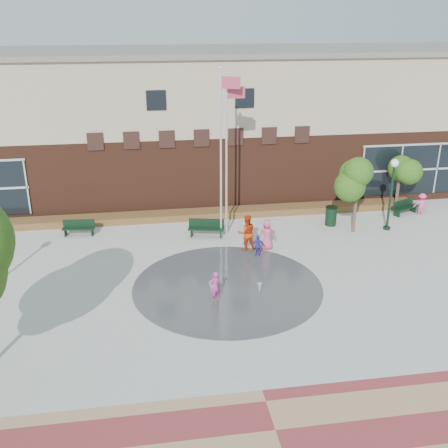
{
  "coord_description": "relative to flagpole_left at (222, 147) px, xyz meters",
  "views": [
    {
      "loc": [
        -3.3,
        -17.25,
        11.26
      ],
      "look_at": [
        0.0,
        4.0,
        2.6
      ],
      "focal_mm": 42.0,
      "sensor_mm": 36.0,
      "label": 1
    }
  ],
  "objects": [
    {
      "name": "ground",
      "position": [
        -0.61,
        -8.62,
        -4.97
      ],
      "size": [
        120.0,
        120.0,
        0.0
      ],
      "primitive_type": "plane",
      "color": "#666056",
      "rests_on": "ground"
    },
    {
      "name": "plaza_concrete",
      "position": [
        -0.61,
        -4.62,
        -4.97
      ],
      "size": [
        46.0,
        18.0,
        0.01
      ],
      "primitive_type": "cube",
      "color": "#A8A8A0",
      "rests_on": "ground"
    },
    {
      "name": "splash_pad",
      "position": [
        -0.61,
        -5.62,
        -4.97
      ],
      "size": [
        8.4,
        8.4,
        0.01
      ],
      "primitive_type": "cylinder",
      "color": "#383A3D",
      "rests_on": "ground"
    },
    {
      "name": "library_building",
      "position": [
        -0.61,
        8.86,
        -0.33
      ],
      "size": [
        44.4,
        10.4,
        9.2
      ],
      "color": "#50291A",
      "rests_on": "ground"
    },
    {
      "name": "flower_bed",
      "position": [
        -0.61,
        2.98,
        -4.97
      ],
      "size": [
        26.0,
        1.2,
        0.4
      ],
      "primitive_type": "cube",
      "color": "#A22D22",
      "rests_on": "ground"
    },
    {
      "name": "flagpole_left",
      "position": [
        0.0,
        0.0,
        0.0
      ],
      "size": [
        1.01,
        0.38,
        8.93
      ],
      "rotation": [
        0.0,
        0.0,
        -0.3
      ],
      "color": "white",
      "rests_on": "ground"
    },
    {
      "name": "flagpole_right",
      "position": [
        0.33,
        0.29,
        -0.29
      ],
      "size": [
        1.03,
        0.17,
        8.38
      ],
      "rotation": [
        0.0,
        0.0,
        0.07
      ],
      "color": "white",
      "rests_on": "ground"
    },
    {
      "name": "lamp_right",
      "position": [
        9.28,
        -0.45,
        -2.45
      ],
      "size": [
        0.43,
        0.43,
        4.06
      ],
      "color": "black",
      "rests_on": "ground"
    },
    {
      "name": "bench_left",
      "position": [
        -7.69,
        1.32,
        -4.69
      ],
      "size": [
        1.75,
        0.65,
        0.86
      ],
      "rotation": [
        0.0,
        0.0,
        -0.1
      ],
      "color": "black",
      "rests_on": "ground"
    },
    {
      "name": "bench_mid",
      "position": [
        -0.85,
        0.08,
        -4.66
      ],
      "size": [
        1.99,
        0.95,
        0.97
      ],
      "rotation": [
        0.0,
        0.0,
        -0.22
      ],
      "color": "black",
      "rests_on": "ground"
    },
    {
      "name": "bench_right",
      "position": [
        11.39,
        1.63,
        -4.69
      ],
      "size": [
        1.8,
        1.16,
        0.88
      ],
      "rotation": [
        0.0,
        0.0,
        0.42
      ],
      "color": "black",
      "rests_on": "ground"
    },
    {
      "name": "trash_can",
      "position": [
        6.38,
        0.65,
        -4.4
      ],
      "size": [
        0.68,
        0.68,
        1.12
      ],
      "color": "black",
      "rests_on": "ground"
    },
    {
      "name": "tree_mid",
      "position": [
        7.29,
        -0.49,
        -1.89
      ],
      "size": [
        2.51,
        2.51,
        4.23
      ],
      "color": "#46332B",
      "rests_on": "ground"
    },
    {
      "name": "tree_small_right",
      "position": [
        11.37,
        2.77,
        -2.31
      ],
      "size": [
        2.14,
        2.14,
        3.65
      ],
      "color": "#46332B",
      "rests_on": "ground"
    },
    {
      "name": "water_jet_a",
      "position": [
        -1.38,
        -6.58,
        -4.97
      ],
      "size": [
        0.38,
        0.38,
        0.74
      ],
      "primitive_type": "cone",
      "rotation": [
        3.14,
        0.0,
        0.0
      ],
      "color": "white",
      "rests_on": "ground"
    },
    {
      "name": "water_jet_b",
      "position": [
        0.67,
        -6.44,
        -4.97
      ],
      "size": [
        0.2,
        0.2,
        0.45
      ],
      "primitive_type": "cone",
      "rotation": [
        3.14,
        0.0,
        0.0
      ],
      "color": "white",
      "rests_on": "ground"
    },
    {
      "name": "child_splash",
      "position": [
        -1.3,
        -6.71,
        -4.31
      ],
      "size": [
        0.58,
        0.51,
        1.33
      ],
      "primitive_type": "imported",
      "rotation": [
        0.0,
        0.0,
        3.63
      ],
      "color": "#BF3789",
      "rests_on": "ground"
    },
    {
      "name": "adult_red",
      "position": [
        0.97,
        -1.94,
        -4.02
      ],
      "size": [
        0.95,
        0.75,
        1.91
      ],
      "primitive_type": "imported",
      "rotation": [
        0.0,
        0.0,
        3.17
      ],
      "color": "red",
      "rests_on": "ground"
    },
    {
      "name": "adult_pink",
      "position": [
        2.02,
        -1.99,
        -4.17
      ],
      "size": [
        0.85,
        0.62,
        1.6
      ],
      "primitive_type": "imported",
      "rotation": [
        0.0,
        0.0,
        2.99
      ],
      "color": "#D3497B",
      "rests_on": "ground"
    },
    {
      "name": "child_blue",
      "position": [
        1.38,
        -2.78,
        -4.4
      ],
      "size": [
        0.69,
        0.35,
        1.14
      ],
      "primitive_type": "imported",
      "rotation": [
        0.0,
        0.0,
        3.04
      ],
      "color": "#3A30AB",
      "rests_on": "ground"
    },
    {
      "name": "person_bench",
      "position": [
        12.24,
        1.36,
        -4.29
      ],
      "size": [
        1.02,
        0.82,
        1.37
      ],
      "primitive_type": "imported",
      "rotation": [
        0.0,
        0.0,
        2.73
      ],
      "color": "#ED458C",
      "rests_on": "ground"
    }
  ]
}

